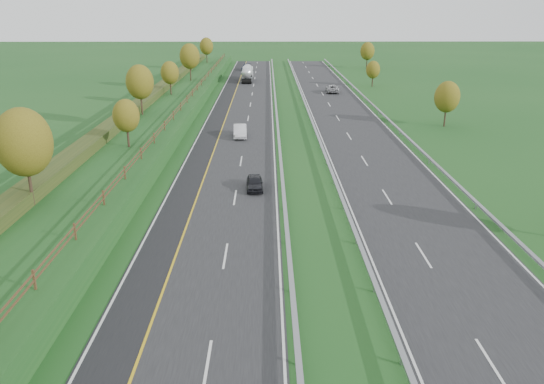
% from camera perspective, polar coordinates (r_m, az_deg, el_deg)
% --- Properties ---
extents(ground, '(400.00, 400.00, 0.00)m').
position_cam_1_polar(ground, '(67.91, 2.69, 5.20)').
color(ground, '#19481A').
rests_on(ground, ground).
extents(near_carriageway, '(10.50, 200.00, 0.04)m').
position_cam_1_polar(near_carriageway, '(72.78, -3.86, 6.17)').
color(near_carriageway, black).
rests_on(near_carriageway, ground).
extents(far_carriageway, '(10.50, 200.00, 0.04)m').
position_cam_1_polar(far_carriageway, '(73.68, 9.13, 6.13)').
color(far_carriageway, black).
rests_on(far_carriageway, ground).
extents(hard_shoulder, '(3.00, 200.00, 0.04)m').
position_cam_1_polar(hard_shoulder, '(73.09, -6.82, 6.14)').
color(hard_shoulder, black).
rests_on(hard_shoulder, ground).
extents(lane_markings, '(26.75, 200.00, 0.01)m').
position_cam_1_polar(lane_markings, '(72.56, 1.21, 6.19)').
color(lane_markings, silver).
rests_on(lane_markings, near_carriageway).
extents(embankment_left, '(12.00, 200.00, 2.00)m').
position_cam_1_polar(embankment_left, '(74.46, -13.99, 6.71)').
color(embankment_left, '#19481A').
rests_on(embankment_left, ground).
extents(hedge_left, '(2.20, 180.00, 1.10)m').
position_cam_1_polar(hedge_left, '(74.64, -15.59, 7.82)').
color(hedge_left, '#263716').
rests_on(hedge_left, embankment_left).
extents(fence_left, '(0.12, 189.06, 1.20)m').
position_cam_1_polar(fence_left, '(72.80, -10.69, 8.06)').
color(fence_left, '#422B19').
rests_on(fence_left, embankment_left).
extents(median_barrier_near, '(0.32, 200.00, 0.71)m').
position_cam_1_polar(median_barrier_near, '(72.54, 0.66, 6.65)').
color(median_barrier_near, gray).
rests_on(median_barrier_near, ground).
extents(median_barrier_far, '(0.32, 200.00, 0.71)m').
position_cam_1_polar(median_barrier_far, '(72.82, 4.70, 6.64)').
color(median_barrier_far, gray).
rests_on(median_barrier_far, ground).
extents(outer_barrier_far, '(0.32, 200.00, 0.71)m').
position_cam_1_polar(outer_barrier_far, '(74.74, 13.57, 6.49)').
color(outer_barrier_far, gray).
rests_on(outer_barrier_far, ground).
extents(trees_left, '(6.64, 164.30, 7.66)m').
position_cam_1_polar(trees_left, '(70.19, -14.67, 10.38)').
color(trees_left, '#2D2116').
rests_on(trees_left, embankment_left).
extents(trees_far, '(8.45, 118.60, 7.12)m').
position_cam_1_polar(trees_far, '(103.89, 14.04, 12.02)').
color(trees_far, '#2D2116').
rests_on(trees_far, ground).
extents(road_tanker, '(2.40, 11.22, 3.46)m').
position_cam_1_polar(road_tanker, '(125.91, -2.68, 12.68)').
color(road_tanker, silver).
rests_on(road_tanker, near_carriageway).
extents(car_dark_near, '(1.73, 3.93, 1.32)m').
position_cam_1_polar(car_dark_near, '(50.58, -1.88, 1.00)').
color(car_dark_near, black).
rests_on(car_dark_near, near_carriageway).
extents(car_silver_mid, '(1.97, 4.98, 1.61)m').
position_cam_1_polar(car_silver_mid, '(71.31, -3.45, 6.58)').
color(car_silver_mid, silver).
rests_on(car_silver_mid, near_carriageway).
extents(car_small_far, '(2.65, 5.57, 1.57)m').
position_cam_1_polar(car_small_far, '(147.12, -2.77, 13.26)').
color(car_small_far, '#14203F').
rests_on(car_small_far, near_carriageway).
extents(car_oncoming, '(2.88, 5.67, 1.53)m').
position_cam_1_polar(car_oncoming, '(109.41, 6.50, 11.00)').
color(car_oncoming, '#9B9B9F').
rests_on(car_oncoming, far_carriageway).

